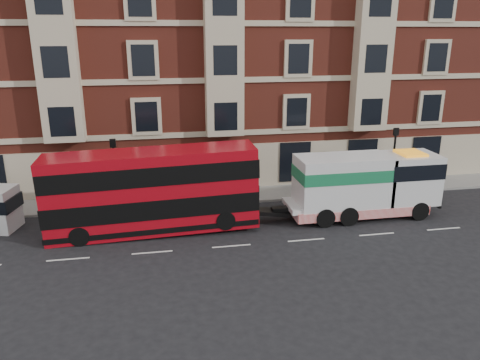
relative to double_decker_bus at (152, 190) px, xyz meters
name	(u,v)px	position (x,y,z in m)	size (l,w,h in m)	color
ground	(231,246)	(3.84, -2.63, -2.40)	(120.00, 120.00, 0.00)	black
sidewalk	(213,196)	(3.84, 4.87, -2.32)	(90.00, 3.00, 0.15)	slate
victorian_terrace	(204,38)	(4.34, 12.37, 7.67)	(45.00, 12.00, 20.40)	maroon
lamp_post_west	(115,169)	(-2.16, 3.57, 0.28)	(0.35, 0.15, 4.35)	black
lamp_post_east	(394,155)	(15.84, 3.57, 0.28)	(0.35, 0.15, 4.35)	black
double_decker_bus	(152,190)	(0.00, 0.00, 0.00)	(11.19, 2.57, 4.53)	#A40914
tow_truck	(363,185)	(12.06, 0.00, -0.42)	(8.96, 2.65, 3.73)	silver
pedestrian	(61,189)	(-5.68, 5.29, -1.35)	(0.66, 0.43, 1.80)	#1F1A35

